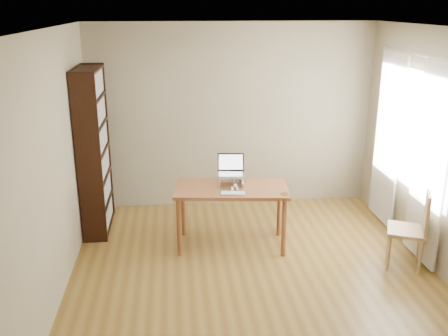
{
  "coord_description": "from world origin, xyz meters",
  "views": [
    {
      "loc": [
        -0.84,
        -4.62,
        2.81
      ],
      "look_at": [
        -0.26,
        0.85,
        1.0
      ],
      "focal_mm": 40.0,
      "sensor_mm": 36.0,
      "label": 1
    }
  ],
  "objects_px": {
    "desk": "(231,196)",
    "laptop": "(230,169)",
    "keyboard": "(233,193)",
    "chair": "(413,226)",
    "bookshelf": "(94,151)",
    "cat": "(234,179)"
  },
  "relations": [
    {
      "from": "desk",
      "to": "laptop",
      "type": "xyz_separation_m",
      "value": [
        -0.0,
        0.14,
        0.29
      ]
    },
    {
      "from": "desk",
      "to": "keyboard",
      "type": "xyz_separation_m",
      "value": [
        -0.01,
        -0.22,
        0.11
      ]
    },
    {
      "from": "laptop",
      "to": "chair",
      "type": "xyz_separation_m",
      "value": [
        1.94,
        -0.84,
        -0.45
      ]
    },
    {
      "from": "laptop",
      "to": "desk",
      "type": "bearing_deg",
      "value": -83.44
    },
    {
      "from": "desk",
      "to": "keyboard",
      "type": "bearing_deg",
      "value": -86.63
    },
    {
      "from": "bookshelf",
      "to": "laptop",
      "type": "relative_size",
      "value": 6.19
    },
    {
      "from": "chair",
      "to": "bookshelf",
      "type": "bearing_deg",
      "value": -176.99
    },
    {
      "from": "bookshelf",
      "to": "cat",
      "type": "bearing_deg",
      "value": -18.48
    },
    {
      "from": "keyboard",
      "to": "cat",
      "type": "distance_m",
      "value": 0.34
    },
    {
      "from": "laptop",
      "to": "chair",
      "type": "bearing_deg",
      "value": -16.96
    },
    {
      "from": "bookshelf",
      "to": "desk",
      "type": "bearing_deg",
      "value": -22.21
    },
    {
      "from": "desk",
      "to": "cat",
      "type": "bearing_deg",
      "value": 77.33
    },
    {
      "from": "bookshelf",
      "to": "keyboard",
      "type": "xyz_separation_m",
      "value": [
        1.65,
        -0.9,
        -0.29
      ]
    },
    {
      "from": "chair",
      "to": "laptop",
      "type": "bearing_deg",
      "value": -179.44
    },
    {
      "from": "bookshelf",
      "to": "cat",
      "type": "relative_size",
      "value": 4.45
    },
    {
      "from": "bookshelf",
      "to": "chair",
      "type": "height_order",
      "value": "bookshelf"
    },
    {
      "from": "cat",
      "to": "chair",
      "type": "xyz_separation_m",
      "value": [
        1.9,
        -0.82,
        -0.32
      ]
    },
    {
      "from": "laptop",
      "to": "keyboard",
      "type": "xyz_separation_m",
      "value": [
        -0.01,
        -0.36,
        -0.18
      ]
    },
    {
      "from": "keyboard",
      "to": "chair",
      "type": "distance_m",
      "value": 2.03
    },
    {
      "from": "cat",
      "to": "chair",
      "type": "height_order",
      "value": "chair"
    },
    {
      "from": "cat",
      "to": "desk",
      "type": "bearing_deg",
      "value": -106.09
    },
    {
      "from": "cat",
      "to": "bookshelf",
      "type": "bearing_deg",
      "value": 164.67
    }
  ]
}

